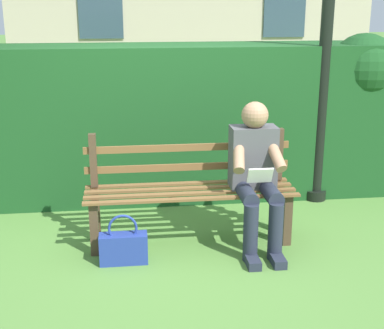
{
  "coord_description": "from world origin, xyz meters",
  "views": [
    {
      "loc": [
        0.51,
        4.24,
        1.99
      ],
      "look_at": [
        0.0,
        0.1,
        0.72
      ],
      "focal_mm": 50.98,
      "sensor_mm": 36.0,
      "label": 1
    }
  ],
  "objects_px": {
    "handbag": "(123,247)",
    "lamp_post": "(327,26)",
    "person_seated": "(256,172)",
    "park_bench": "(190,190)"
  },
  "relations": [
    {
      "from": "handbag",
      "to": "lamp_post",
      "type": "height_order",
      "value": "lamp_post"
    },
    {
      "from": "person_seated",
      "to": "handbag",
      "type": "height_order",
      "value": "person_seated"
    },
    {
      "from": "park_bench",
      "to": "handbag",
      "type": "xyz_separation_m",
      "value": [
        0.57,
        0.37,
        -0.32
      ]
    },
    {
      "from": "park_bench",
      "to": "person_seated",
      "type": "relative_size",
      "value": 1.46
    },
    {
      "from": "park_bench",
      "to": "person_seated",
      "type": "bearing_deg",
      "value": 163.14
    },
    {
      "from": "handbag",
      "to": "lamp_post",
      "type": "relative_size",
      "value": 0.13
    },
    {
      "from": "person_seated",
      "to": "lamp_post",
      "type": "relative_size",
      "value": 0.39
    },
    {
      "from": "lamp_post",
      "to": "handbag",
      "type": "bearing_deg",
      "value": 31.28
    },
    {
      "from": "person_seated",
      "to": "lamp_post",
      "type": "xyz_separation_m",
      "value": [
        -0.88,
        -0.99,
        1.11
      ]
    },
    {
      "from": "handbag",
      "to": "lamp_post",
      "type": "bearing_deg",
      "value": -148.72
    }
  ]
}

